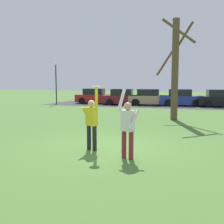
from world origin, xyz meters
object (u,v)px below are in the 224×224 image
Objects in this scene: parked_car_red at (95,97)px; parked_car_maroon at (123,97)px; parked_car_tan at (149,98)px; person_catcher at (92,121)px; parked_car_black at (220,99)px; parked_car_blue at (181,98)px; lamppost_by_lot at (56,79)px; frisbee_disc at (96,86)px; bare_tree_tall at (175,67)px; person_defender at (128,125)px.

parked_car_red and parked_car_maroon have the same top height.
parked_car_red is at bearing 168.98° from parked_car_tan.
parked_car_maroon is at bearing 125.14° from person_catcher.
person_catcher is 0.48× the size of parked_car_black.
parked_car_maroon and parked_car_black have the same top height.
person_catcher is at bearing -102.68° from parked_car_blue.
lamppost_by_lot is (-6.70, -1.67, 1.86)m from parked_car_maroon.
frisbee_disc is 18.31m from parked_car_tan.
parked_car_black is 10.90m from bare_tree_tall.
parked_car_maroon and parked_car_blue have the same top height.
person_defender is 1.67m from frisbee_disc.
person_defender reaches higher than parked_car_blue.
parked_car_maroon and parked_car_tan have the same top height.
person_defender is 20.61m from lamppost_by_lot.
parked_car_tan is at bearing 12.04° from lamppost_by_lot.
person_defender is (1.36, -0.57, -0.00)m from person_catcher.
lamppost_by_lot is at bearing -173.36° from parked_car_maroon.
parked_car_tan is 10.79m from bare_tree_tall.
parked_car_maroon is 1.01× the size of lamppost_by_lot.
person_defender is at bearing -81.26° from parked_car_maroon.
person_defender is 0.48× the size of parked_car_tan.
parked_car_tan is 1.00× the size of parked_car_blue.
parked_car_blue is 1.00× the size of parked_car_black.
person_defender reaches higher than parked_car_black.
lamppost_by_lot reaches higher than parked_car_blue.
person_catcher is 1.47m from person_defender.
frisbee_disc is 0.06× the size of parked_car_black.
person_catcher is at bearing -56.61° from lamppost_by_lot.
parked_car_black is at bearing -79.08° from person_defender.
lamppost_by_lot reaches higher than parked_car_tan.
person_defender is 0.48× the size of parked_car_maroon.
person_defender reaches higher than parked_car_maroon.
person_defender is at bearing -98.42° from parked_car_blue.
frisbee_disc is 0.05× the size of bare_tree_tall.
person_catcher reaches higher than parked_car_red.
lamppost_by_lot is at bearing 146.08° from person_catcher.
lamppost_by_lot is (-9.31, -1.99, 1.86)m from parked_car_tan.
parked_car_black is at bearing 96.54° from person_catcher.
person_defender reaches higher than parked_car_tan.
parked_car_tan is (-1.31, 18.11, -0.25)m from person_catcher.
lamppost_by_lot is at bearing -31.63° from person_defender.
parked_car_black is (5.27, 18.21, -0.25)m from person_catcher.
frisbee_disc is 18.55m from parked_car_blue.
parked_car_maroon is at bearing 121.21° from bare_tree_tall.
person_catcher is 18.22m from parked_car_maroon.
parked_car_blue is (1.72, 18.35, -0.25)m from person_catcher.
frisbee_disc is at bearing -101.94° from bare_tree_tall.
person_defender is 0.48× the size of lamppost_by_lot.
frisbee_disc is at bearing 0.00° from person_catcher.
person_defender is at bearing -72.98° from parked_car_red.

